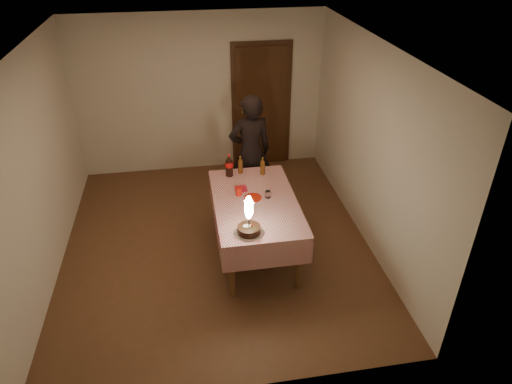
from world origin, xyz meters
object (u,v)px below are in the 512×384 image
Objects in this scene: dining_table at (255,208)px; red_plate at (253,198)px; cola_bottle at (229,165)px; birthday_cake at (249,223)px; amber_bottle_right at (263,166)px; red_cup at (239,191)px; photographer at (250,152)px; amber_bottle_left at (240,165)px; clear_cup at (268,194)px.

dining_table is 7.82× the size of red_plate.
birthday_cake is at bearing -87.32° from cola_bottle.
birthday_cake is at bearing -106.65° from amber_bottle_right.
photographer reaches higher than red_cup.
birthday_cake is 0.81m from red_cup.
birthday_cake is (-0.18, -0.64, 0.23)m from dining_table.
amber_bottle_right is at bearing 50.95° from red_cup.
red_cup is 0.31× the size of cola_bottle.
cola_bottle reaches higher than dining_table.
amber_bottle_left is 0.53m from photographer.
cola_bottle is (-0.06, 0.52, 0.10)m from red_cup.
red_cup is 1.09m from photographer.
dining_table is 0.71m from amber_bottle_right.
red_cup is 0.06× the size of photographer.
amber_bottle_left and amber_bottle_right have the same top height.
dining_table is at bearing -70.66° from cola_bottle.
red_plate is 0.63m from amber_bottle_right.
clear_cup is (0.34, 0.69, -0.08)m from birthday_cake.
amber_bottle_right is (0.29, -0.09, 0.00)m from amber_bottle_left.
amber_bottle_right reaches higher than clear_cup.
clear_cup reaches higher than red_plate.
clear_cup is 0.60m from amber_bottle_right.
amber_bottle_right is 0.15× the size of photographer.
amber_bottle_left reaches higher than clear_cup.
photographer is at bearing 82.66° from red_plate.
photographer is (-0.04, 1.17, 0.02)m from clear_cup.
red_cup is at bearing 160.57° from clear_cup.
cola_bottle reaches higher than clear_cup.
amber_bottle_left is at bearing 163.17° from amber_bottle_right.
red_cup is (-0.16, 0.10, 0.05)m from red_plate.
amber_bottle_left is at bearing 96.52° from dining_table.
cola_bottle is at bearing 109.34° from dining_table.
amber_bottle_right is at bearing 85.89° from clear_cup.
clear_cup reaches higher than dining_table.
amber_bottle_left is at bearing 95.54° from red_plate.
photographer is (0.21, 0.48, -0.05)m from amber_bottle_left.
amber_bottle_right is (0.21, 0.65, 0.22)m from dining_table.
birthday_cake is at bearing -99.36° from photographer.
amber_bottle_right is at bearing -82.18° from photographer.
clear_cup is at bearing -19.43° from red_cup.
photographer is (0.13, 1.22, 0.17)m from dining_table.
red_plate is 0.86× the size of amber_bottle_left.
clear_cup is 0.35× the size of amber_bottle_right.
photographer reaches higher than cola_bottle.
amber_bottle_left reaches higher than dining_table.
birthday_cake reaches higher than cola_bottle.
clear_cup is (0.18, -0.02, 0.04)m from red_plate.
amber_bottle_right is at bearing 68.53° from red_plate.
birthday_cake is 1.89m from photographer.
dining_table is at bearing -74.37° from red_plate.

